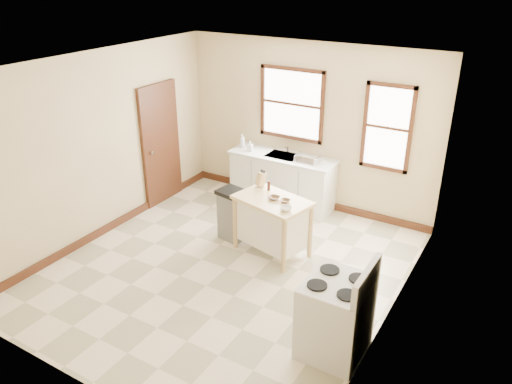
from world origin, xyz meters
TOP-DOWN VIEW (x-y plane):
  - floor at (0.00, 0.00)m, footprint 5.00×5.00m
  - ceiling at (0.00, 0.00)m, footprint 5.00×5.00m
  - wall_back at (0.00, 2.50)m, footprint 4.50×0.04m
  - wall_left at (-2.25, 0.00)m, footprint 0.04×5.00m
  - wall_right at (2.25, 0.00)m, footprint 0.04×5.00m
  - window_main at (-0.30, 2.48)m, footprint 1.17×0.06m
  - window_side at (1.35, 2.48)m, footprint 0.77×0.06m
  - door_left at (-2.21, 1.30)m, footprint 0.06×0.90m
  - baseboard_back at (0.00, 2.47)m, footprint 4.50×0.04m
  - baseboard_left at (-2.22, 0.00)m, footprint 0.04×5.00m
  - sink_counter at (-0.30, 2.20)m, footprint 1.86×0.62m
  - faucet at (-0.30, 2.38)m, footprint 0.03×0.03m
  - soap_bottle_a at (-1.11, 2.19)m, footprint 0.10×0.10m
  - soap_bottle_b at (-0.90, 2.11)m, footprint 0.10×0.10m
  - dish_rack at (0.19, 2.15)m, footprint 0.45×0.40m
  - kitchen_island at (0.33, 0.72)m, footprint 1.18×0.90m
  - knife_block at (-0.04, 1.02)m, footprint 0.13×0.13m
  - pepper_grinder at (0.13, 0.95)m, footprint 0.06×0.06m
  - bowl_a at (0.34, 0.72)m, footprint 0.17×0.17m
  - bowl_b at (0.52, 0.72)m, footprint 0.16×0.16m
  - bowl_c at (0.65, 0.50)m, footprint 0.23×0.23m
  - trash_bin at (-0.39, 0.76)m, footprint 0.47×0.42m
  - gas_stove at (1.91, -0.74)m, footprint 0.72×0.72m

SIDE VIEW (x-z plane):
  - floor at x=0.00m, z-range 0.00..0.00m
  - baseboard_back at x=0.00m, z-range 0.00..0.12m
  - baseboard_left at x=-2.22m, z-range 0.00..0.12m
  - trash_bin at x=-0.39m, z-range 0.00..0.81m
  - kitchen_island at x=0.33m, z-range 0.00..0.86m
  - sink_counter at x=-0.30m, z-range 0.00..0.92m
  - gas_stove at x=1.91m, z-range 0.00..1.16m
  - bowl_b at x=0.52m, z-range 0.86..0.90m
  - bowl_a at x=0.34m, z-range 0.86..0.90m
  - bowl_c at x=0.65m, z-range 0.86..0.91m
  - pepper_grinder at x=0.13m, z-range 0.86..1.01m
  - knife_block at x=-0.04m, z-range 0.86..1.06m
  - dish_rack at x=0.19m, z-range 0.92..1.01m
  - soap_bottle_b at x=-0.90m, z-range 0.92..1.10m
  - faucet at x=-0.30m, z-range 0.92..1.14m
  - soap_bottle_a at x=-1.11m, z-range 0.92..1.16m
  - door_left at x=-2.21m, z-range 0.00..2.10m
  - wall_back at x=0.00m, z-range 0.00..2.80m
  - wall_left at x=-2.25m, z-range 0.00..2.80m
  - wall_right at x=2.25m, z-range 0.00..2.80m
  - window_side at x=1.35m, z-range 0.92..2.29m
  - window_main at x=-0.30m, z-range 1.14..2.36m
  - ceiling at x=0.00m, z-range 2.80..2.80m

